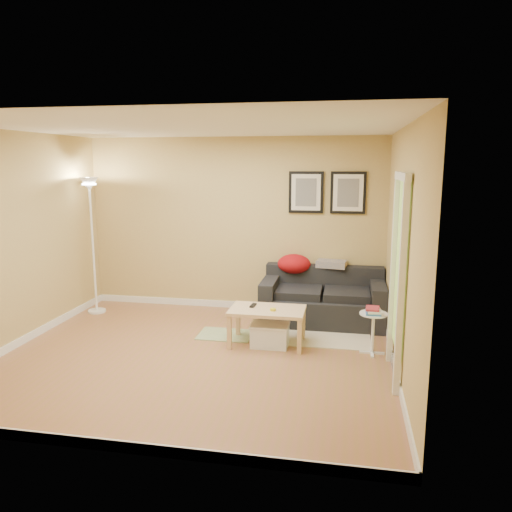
# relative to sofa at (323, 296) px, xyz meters

# --- Properties ---
(floor) EXTENTS (4.50, 4.50, 0.00)m
(floor) POSITION_rel_sofa_xyz_m (-1.38, -1.53, -0.38)
(floor) COLOR #996041
(floor) RESTS_ON ground
(ceiling) EXTENTS (4.50, 4.50, 0.00)m
(ceiling) POSITION_rel_sofa_xyz_m (-1.38, -1.53, 2.23)
(ceiling) COLOR white
(ceiling) RESTS_ON wall_back
(wall_back) EXTENTS (4.50, 0.00, 4.50)m
(wall_back) POSITION_rel_sofa_xyz_m (-1.38, 0.47, 0.92)
(wall_back) COLOR tan
(wall_back) RESTS_ON ground
(wall_front) EXTENTS (4.50, 0.00, 4.50)m
(wall_front) POSITION_rel_sofa_xyz_m (-1.38, -3.53, 0.92)
(wall_front) COLOR tan
(wall_front) RESTS_ON ground
(wall_left) EXTENTS (0.00, 4.00, 4.00)m
(wall_left) POSITION_rel_sofa_xyz_m (-3.63, -1.53, 0.92)
(wall_left) COLOR tan
(wall_left) RESTS_ON ground
(wall_right) EXTENTS (0.00, 4.00, 4.00)m
(wall_right) POSITION_rel_sofa_xyz_m (0.87, -1.53, 0.92)
(wall_right) COLOR tan
(wall_right) RESTS_ON ground
(baseboard_back) EXTENTS (4.50, 0.02, 0.10)m
(baseboard_back) POSITION_rel_sofa_xyz_m (-1.38, 0.46, -0.33)
(baseboard_back) COLOR white
(baseboard_back) RESTS_ON ground
(baseboard_front) EXTENTS (4.50, 0.02, 0.10)m
(baseboard_front) POSITION_rel_sofa_xyz_m (-1.38, -3.52, -0.33)
(baseboard_front) COLOR white
(baseboard_front) RESTS_ON ground
(baseboard_left) EXTENTS (0.02, 4.00, 0.10)m
(baseboard_left) POSITION_rel_sofa_xyz_m (-3.62, -1.53, -0.33)
(baseboard_left) COLOR white
(baseboard_left) RESTS_ON ground
(baseboard_right) EXTENTS (0.02, 4.00, 0.10)m
(baseboard_right) POSITION_rel_sofa_xyz_m (0.86, -1.53, -0.33)
(baseboard_right) COLOR white
(baseboard_right) RESTS_ON ground
(sofa) EXTENTS (1.70, 0.90, 0.75)m
(sofa) POSITION_rel_sofa_xyz_m (0.00, 0.00, 0.00)
(sofa) COLOR black
(sofa) RESTS_ON ground
(red_throw) EXTENTS (0.48, 0.36, 0.28)m
(red_throw) POSITION_rel_sofa_xyz_m (-0.44, 0.27, 0.40)
(red_throw) COLOR #A70F17
(red_throw) RESTS_ON sofa
(plaid_throw) EXTENTS (0.45, 0.32, 0.10)m
(plaid_throw) POSITION_rel_sofa_xyz_m (0.10, 0.33, 0.41)
(plaid_throw) COLOR tan
(plaid_throw) RESTS_ON sofa
(framed_print_left) EXTENTS (0.50, 0.04, 0.60)m
(framed_print_left) POSITION_rel_sofa_xyz_m (-0.30, 0.45, 1.43)
(framed_print_left) COLOR black
(framed_print_left) RESTS_ON wall_back
(framed_print_right) EXTENTS (0.50, 0.04, 0.60)m
(framed_print_right) POSITION_rel_sofa_xyz_m (0.30, 0.45, 1.43)
(framed_print_right) COLOR black
(framed_print_right) RESTS_ON wall_back
(area_rug) EXTENTS (1.25, 0.85, 0.01)m
(area_rug) POSITION_rel_sofa_xyz_m (0.02, -0.61, -0.37)
(area_rug) COLOR beige
(area_rug) RESTS_ON ground
(green_runner) EXTENTS (0.70, 0.50, 0.01)m
(green_runner) POSITION_rel_sofa_xyz_m (-1.22, -0.78, -0.37)
(green_runner) COLOR #668C4C
(green_runner) RESTS_ON ground
(coffee_table) EXTENTS (0.98, 0.66, 0.46)m
(coffee_table) POSITION_rel_sofa_xyz_m (-0.63, -1.01, -0.15)
(coffee_table) COLOR #DFB588
(coffee_table) RESTS_ON ground
(remote_control) EXTENTS (0.06, 0.16, 0.02)m
(remote_control) POSITION_rel_sofa_xyz_m (-0.82, -0.93, 0.09)
(remote_control) COLOR black
(remote_control) RESTS_ON coffee_table
(tape_roll) EXTENTS (0.07, 0.07, 0.03)m
(tape_roll) POSITION_rel_sofa_xyz_m (-0.55, -1.08, 0.10)
(tape_roll) COLOR yellow
(tape_roll) RESTS_ON coffee_table
(storage_bin) EXTENTS (0.46, 0.34, 0.28)m
(storage_bin) POSITION_rel_sofa_xyz_m (-0.59, -1.06, -0.23)
(storage_bin) COLOR white
(storage_bin) RESTS_ON ground
(side_table) EXTENTS (0.33, 0.33, 0.50)m
(side_table) POSITION_rel_sofa_xyz_m (0.64, -1.08, -0.13)
(side_table) COLOR white
(side_table) RESTS_ON ground
(book_stack) EXTENTS (0.22, 0.26, 0.07)m
(book_stack) POSITION_rel_sofa_xyz_m (0.63, -1.10, 0.16)
(book_stack) COLOR #3767A7
(book_stack) RESTS_ON side_table
(floor_lamp) EXTENTS (0.26, 0.26, 2.03)m
(floor_lamp) POSITION_rel_sofa_xyz_m (-3.38, -0.14, 0.58)
(floor_lamp) COLOR white
(floor_lamp) RESTS_ON ground
(doorway) EXTENTS (0.12, 1.01, 2.13)m
(doorway) POSITION_rel_sofa_xyz_m (0.82, -1.68, 0.65)
(doorway) COLOR white
(doorway) RESTS_ON ground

